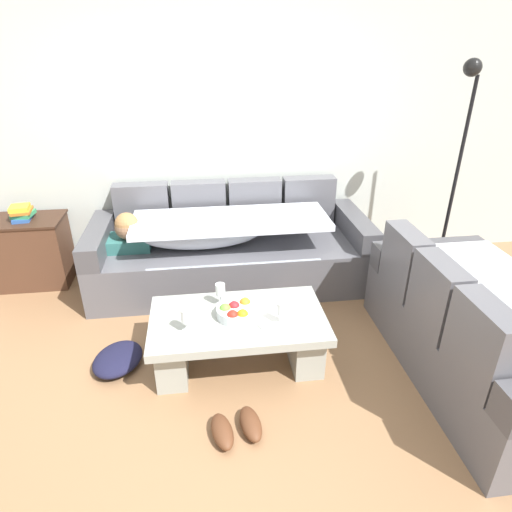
% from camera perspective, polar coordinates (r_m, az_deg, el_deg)
% --- Properties ---
extents(ground_plane, '(14.00, 14.00, 0.00)m').
position_cam_1_polar(ground_plane, '(2.90, -5.10, -19.63)').
color(ground_plane, '#8C6543').
extents(back_wall, '(9.00, 0.10, 2.70)m').
position_cam_1_polar(back_wall, '(4.22, -7.43, 16.37)').
color(back_wall, '#BBC2BA').
rests_on(back_wall, ground_plane).
extents(couch_along_wall, '(2.50, 0.92, 0.88)m').
position_cam_1_polar(couch_along_wall, '(4.04, -3.90, 0.77)').
color(couch_along_wall, '#56565C').
rests_on(couch_along_wall, ground_plane).
extents(couch_near_window, '(0.92, 1.78, 0.88)m').
position_cam_1_polar(couch_near_window, '(3.30, 27.16, -8.91)').
color(couch_near_window, '#56565C').
rests_on(couch_near_window, ground_plane).
extents(coffee_table, '(1.20, 0.68, 0.38)m').
position_cam_1_polar(coffee_table, '(3.10, -2.33, -10.09)').
color(coffee_table, '#9A9F96').
rests_on(coffee_table, ground_plane).
extents(fruit_bowl, '(0.28, 0.28, 0.10)m').
position_cam_1_polar(fruit_bowl, '(3.00, -2.54, -7.21)').
color(fruit_bowl, silver).
rests_on(fruit_bowl, coffee_table).
extents(wine_glass_near_left, '(0.07, 0.07, 0.17)m').
position_cam_1_polar(wine_glass_near_left, '(2.85, -9.11, -7.76)').
color(wine_glass_near_left, silver).
rests_on(wine_glass_near_left, coffee_table).
extents(wine_glass_near_right, '(0.07, 0.07, 0.17)m').
position_cam_1_polar(wine_glass_near_right, '(2.89, 3.38, -6.93)').
color(wine_glass_near_right, silver).
rests_on(wine_glass_near_right, coffee_table).
extents(wine_glass_far_back, '(0.07, 0.07, 0.17)m').
position_cam_1_polar(wine_glass_far_back, '(3.09, -4.68, -4.50)').
color(wine_glass_far_back, silver).
rests_on(wine_glass_far_back, coffee_table).
extents(open_magazine, '(0.33, 0.29, 0.01)m').
position_cam_1_polar(open_magazine, '(3.01, 2.25, -7.84)').
color(open_magazine, white).
rests_on(open_magazine, coffee_table).
extents(side_cabinet, '(0.72, 0.44, 0.64)m').
position_cam_1_polar(side_cabinet, '(4.54, -27.62, 0.52)').
color(side_cabinet, '#4E3121').
rests_on(side_cabinet, ground_plane).
extents(book_stack_on_cabinet, '(0.19, 0.23, 0.13)m').
position_cam_1_polar(book_stack_on_cabinet, '(4.39, -28.25, 4.99)').
color(book_stack_on_cabinet, '#2D569E').
rests_on(book_stack_on_cabinet, side_cabinet).
extents(floor_lamp, '(0.33, 0.31, 1.95)m').
position_cam_1_polar(floor_lamp, '(4.24, 24.69, 11.00)').
color(floor_lamp, black).
rests_on(floor_lamp, ground_plane).
extents(pair_of_shoes, '(0.33, 0.32, 0.09)m').
position_cam_1_polar(pair_of_shoes, '(2.75, -2.56, -21.46)').
color(pair_of_shoes, '#59331E').
rests_on(pair_of_shoes, ground_plane).
extents(crumpled_garment, '(0.45, 0.49, 0.12)m').
position_cam_1_polar(crumpled_garment, '(3.31, -17.58, -12.70)').
color(crumpled_garment, '#191933').
rests_on(crumpled_garment, ground_plane).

